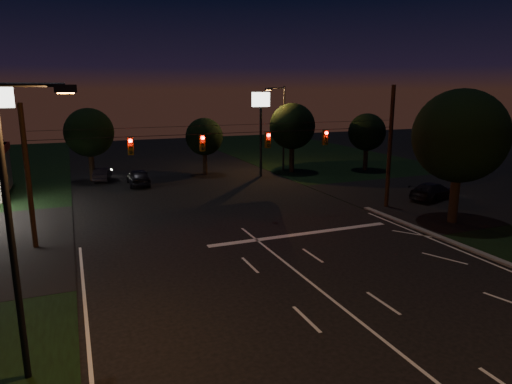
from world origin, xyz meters
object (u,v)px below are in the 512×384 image
utility_pole_right (386,207)px  car_cross (433,191)px  car_oncoming_a (138,177)px  car_oncoming_b (102,174)px  tree_right_near (458,137)px

utility_pole_right → car_cross: 5.02m
car_oncoming_a → car_oncoming_b: car_oncoming_a is taller
car_oncoming_a → utility_pole_right: bearing=138.3°
car_cross → utility_pole_right: bearing=78.0°
car_oncoming_b → utility_pole_right: bearing=146.9°
tree_right_near → car_oncoming_a: (-17.70, 19.97, -4.90)m
tree_right_near → utility_pole_right: bearing=107.5°
utility_pole_right → tree_right_near: size_ratio=1.03×
car_oncoming_a → tree_right_near: bearing=132.9°
car_cross → car_oncoming_a: bearing=37.2°
car_oncoming_a → car_cross: 25.68m
car_oncoming_b → tree_right_near: bearing=142.6°
tree_right_near → car_oncoming_a: 27.13m
car_oncoming_b → car_cross: bearing=154.2°
utility_pole_right → car_oncoming_b: bearing=135.5°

